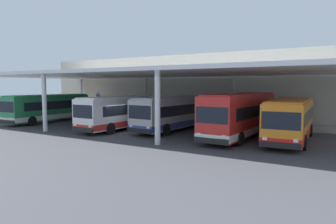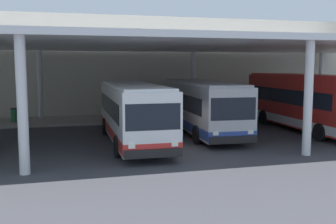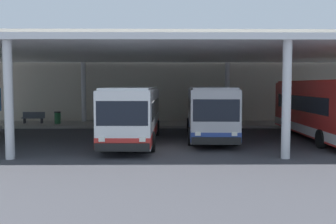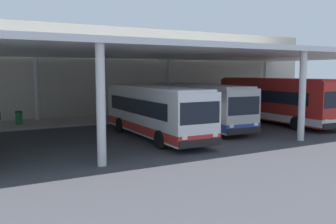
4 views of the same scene
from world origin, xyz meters
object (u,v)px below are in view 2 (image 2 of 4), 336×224
Objects in this scene: trash_bin at (14,115)px; bus_second_bay at (133,112)px; bus_far_bay at (305,102)px; bus_middle_bay at (201,106)px.

bus_second_bay is at bearing -52.34° from trash_bin.
bus_far_bay is 11.63× the size of trash_bin.
trash_bin is at bearing 127.66° from bus_second_bay.
bus_middle_bay is at bearing 173.05° from bus_far_bay.
bus_middle_bay is 6.71m from bus_far_bay.
bus_second_bay is 11.30m from bus_far_bay.
bus_far_bay is at bearing -6.95° from bus_middle_bay.
bus_second_bay is 11.23m from trash_bin.
bus_far_bay reaches higher than trash_bin.
bus_far_bay reaches higher than bus_middle_bay.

